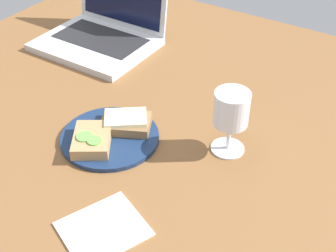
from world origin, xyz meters
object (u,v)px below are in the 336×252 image
at_px(plate, 110,137).
at_px(wine_glass, 231,112).
at_px(laptop, 103,31).
at_px(napkin, 103,229).
at_px(sandwich_with_cheese, 126,122).
at_px(sandwich_with_cucumber, 92,140).

bearing_deg(plate, wine_glass, 25.42).
height_order(laptop, napkin, laptop).
distance_m(plate, sandwich_with_cheese, 0.05).
xyz_separation_m(sandwich_with_cucumber, laptop, (-0.29, 0.39, 0.01)).
distance_m(sandwich_with_cheese, wine_glass, 0.24).
bearing_deg(laptop, plate, -49.22).
bearing_deg(wine_glass, sandwich_with_cucumber, -147.67).
xyz_separation_m(sandwich_with_cheese, laptop, (-0.31, 0.30, 0.01)).
relative_size(plate, wine_glass, 1.51).
bearing_deg(sandwich_with_cucumber, wine_glass, 32.33).
relative_size(sandwich_with_cucumber, napkin, 0.93).
relative_size(sandwich_with_cheese, wine_glass, 0.91).
xyz_separation_m(sandwich_with_cheese, sandwich_with_cucumber, (-0.02, -0.09, -0.00)).
xyz_separation_m(wine_glass, laptop, (-0.53, 0.24, -0.06)).
bearing_deg(sandwich_with_cucumber, plate, 74.82).
height_order(sandwich_with_cheese, napkin, sandwich_with_cheese).
relative_size(sandwich_with_cheese, napkin, 0.93).
bearing_deg(sandwich_with_cucumber, napkin, -45.31).
distance_m(sandwich_with_cucumber, wine_glass, 0.30).
relative_size(plate, sandwich_with_cheese, 1.65).
distance_m(plate, laptop, 0.46).
distance_m(sandwich_with_cheese, sandwich_with_cucumber, 0.09).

